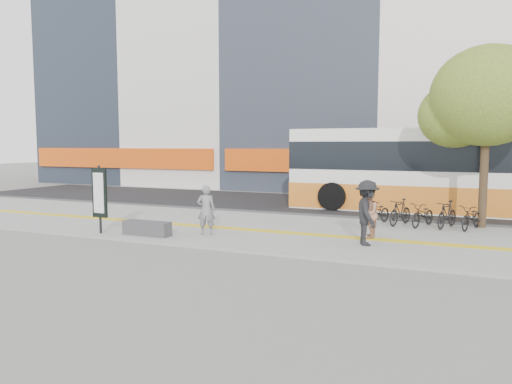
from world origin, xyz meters
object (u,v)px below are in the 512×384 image
at_px(bench, 147,228).
at_px(pedestrian_dark, 367,213).
at_px(street_tree, 487,99).
at_px(seated_woman, 206,210).
at_px(pedestrian_tan, 368,214).
at_px(signboard, 99,194).
at_px(bus, 449,173).

bearing_deg(bench, pedestrian_dark, 10.68).
relative_size(street_tree, seated_woman, 3.97).
bearing_deg(bench, pedestrian_tan, 19.54).
relative_size(signboard, bus, 0.16).
bearing_deg(pedestrian_tan, signboard, -76.89).
relative_size(bench, pedestrian_dark, 0.86).
bearing_deg(bench, signboard, -169.19).
xyz_separation_m(street_tree, pedestrian_dark, (-3.10, -4.76, -3.50)).
relative_size(bench, pedestrian_tan, 1.05).
height_order(street_tree, pedestrian_dark, street_tree).
height_order(bus, pedestrian_dark, bus).
xyz_separation_m(signboard, street_tree, (11.38, 6.33, 3.15)).
distance_m(bus, pedestrian_tan, 7.71).
bearing_deg(signboard, bus, 44.55).
xyz_separation_m(pedestrian_tan, pedestrian_dark, (0.15, -1.06, 0.18)).
distance_m(pedestrian_tan, pedestrian_dark, 1.08).
height_order(bus, seated_woman, bus).
distance_m(street_tree, pedestrian_dark, 6.67).
distance_m(street_tree, pedestrian_tan, 6.15).
xyz_separation_m(bench, signboard, (-1.60, -0.31, 1.06)).
xyz_separation_m(seated_woman, pedestrian_tan, (4.86, 1.45, -0.03)).
bearing_deg(bench, street_tree, 31.62).
bearing_deg(pedestrian_tan, street_tree, 133.94).
bearing_deg(signboard, pedestrian_dark, 10.71).
relative_size(bench, street_tree, 0.25).
distance_m(bench, street_tree, 12.23).
height_order(bus, pedestrian_tan, bus).
xyz_separation_m(bench, bus, (8.57, 9.70, 1.44)).
height_order(bench, seated_woman, seated_woman).
xyz_separation_m(seated_woman, pedestrian_dark, (5.01, 0.40, 0.14)).
relative_size(street_tree, bus, 0.47).
bearing_deg(pedestrian_dark, seated_woman, 71.70).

